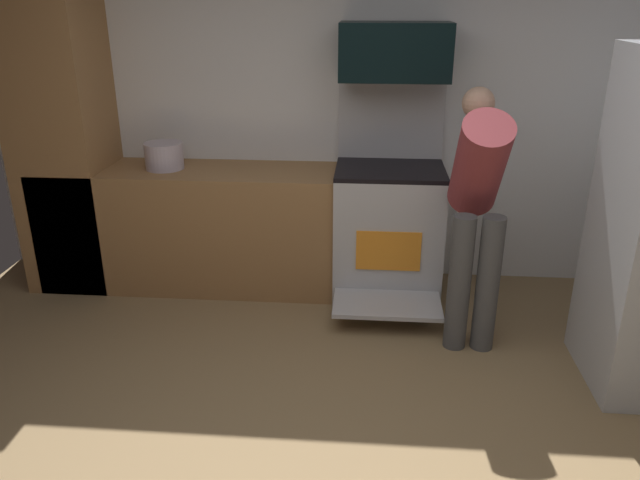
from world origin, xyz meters
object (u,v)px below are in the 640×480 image
Objects in this scene: oven_range at (388,226)px; microwave at (395,51)px; stock_pot at (164,156)px; person_cook at (477,201)px.

microwave is at bearing 90.00° from oven_range.
stock_pot is (-1.62, -0.08, -0.73)m from microwave.
oven_range is at bearing -90.00° from microwave.
person_cook is (0.51, -0.63, 0.41)m from oven_range.
microwave is 0.48× the size of person_cook.
person_cook reaches higher than stock_pot.
person_cook is (0.51, -0.72, -0.80)m from microwave.
stock_pot is at bearing -177.18° from microwave.
oven_range is 1.69m from stock_pot.
stock_pot is (-2.13, 0.64, 0.07)m from person_cook.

